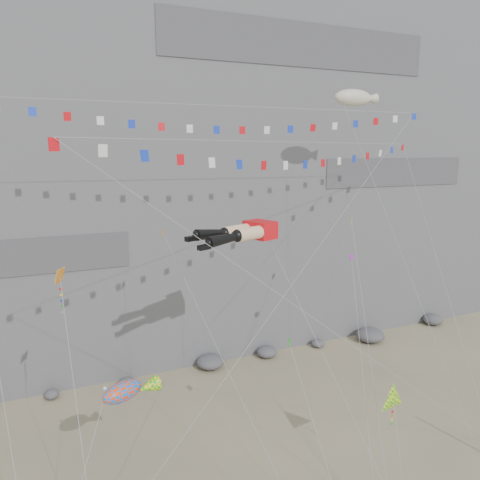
{
  "coord_description": "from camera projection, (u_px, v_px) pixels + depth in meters",
  "views": [
    {
      "loc": [
        -13.92,
        -21.96,
        20.38
      ],
      "look_at": [
        -0.41,
        9.0,
        13.85
      ],
      "focal_mm": 35.0,
      "sensor_mm": 36.0,
      "label": 1
    }
  ],
  "objects": [
    {
      "name": "cliff",
      "position": [
        163.0,
        108.0,
        53.14
      ],
      "size": [
        80.0,
        28.0,
        50.0
      ],
      "primitive_type": "cube",
      "color": "slate",
      "rests_on": "ground"
    },
    {
      "name": "talus_boulders",
      "position": [
        210.0,
        362.0,
        44.28
      ],
      "size": [
        60.0,
        3.0,
        1.2
      ],
      "primitive_type": null,
      "color": "#58585C",
      "rests_on": "ground"
    },
    {
      "name": "legs_kite",
      "position": [
        241.0,
        233.0,
        29.38
      ],
      "size": [
        8.88,
        13.21,
        19.61
      ],
      "rotation": [
        0.0,
        0.0,
        0.36
      ],
      "color": "red",
      "rests_on": "ground"
    },
    {
      "name": "flag_banner_upper",
      "position": [
        229.0,
        106.0,
        33.15
      ],
      "size": [
        33.74,
        13.84,
        30.59
      ],
      "color": "red",
      "rests_on": "ground"
    },
    {
      "name": "flag_banner_lower",
      "position": [
        297.0,
        143.0,
        30.43
      ],
      "size": [
        30.04,
        13.66,
        25.21
      ],
      "color": "red",
      "rests_on": "ground"
    },
    {
      "name": "harlequin_kite",
      "position": [
        60.0,
        277.0,
        23.85
      ],
      "size": [
        1.59,
        6.83,
        15.23
      ],
      "color": "red",
      "rests_on": "ground"
    },
    {
      "name": "fish_windsock",
      "position": [
        122.0,
        392.0,
        24.49
      ],
      "size": [
        6.57,
        5.92,
        10.24
      ],
      "color": "#FF3E0D",
      "rests_on": "ground"
    },
    {
      "name": "delta_kite",
      "position": [
        394.0,
        400.0,
        27.69
      ],
      "size": [
        4.54,
        6.15,
        8.79
      ],
      "color": "yellow",
      "rests_on": "ground"
    },
    {
      "name": "blimp_windsock",
      "position": [
        353.0,
        98.0,
        38.62
      ],
      "size": [
        4.93,
        13.02,
        27.55
      ],
      "color": "beige",
      "rests_on": "ground"
    },
    {
      "name": "small_kite_a",
      "position": [
        166.0,
        240.0,
        32.22
      ],
      "size": [
        4.1,
        16.13,
        21.65
      ],
      "color": "orange",
      "rests_on": "ground"
    },
    {
      "name": "small_kite_b",
      "position": [
        352.0,
        262.0,
        34.88
      ],
      "size": [
        6.58,
        11.89,
        17.84
      ],
      "color": "purple",
      "rests_on": "ground"
    },
    {
      "name": "small_kite_c",
      "position": [
        290.0,
        345.0,
        28.06
      ],
      "size": [
        1.12,
        8.75,
        12.08
      ],
      "color": "green",
      "rests_on": "ground"
    },
    {
      "name": "small_kite_d",
      "position": [
        353.0,
        228.0,
        36.71
      ],
      "size": [
        8.08,
        15.42,
        22.21
      ],
      "color": "yellow",
      "rests_on": "ground"
    }
  ]
}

